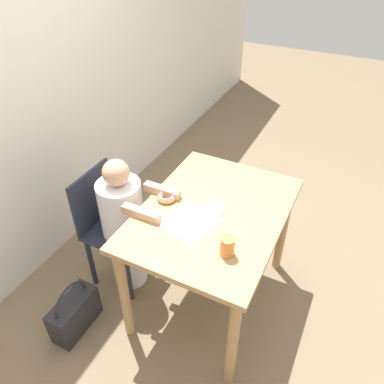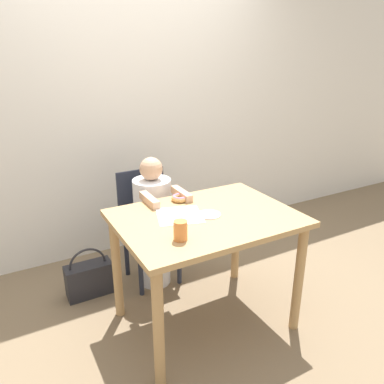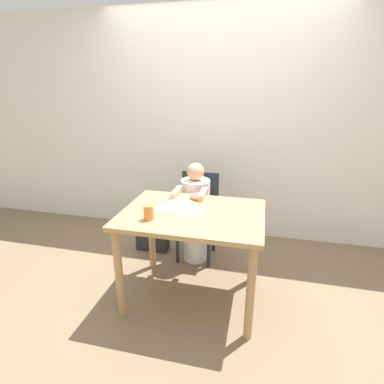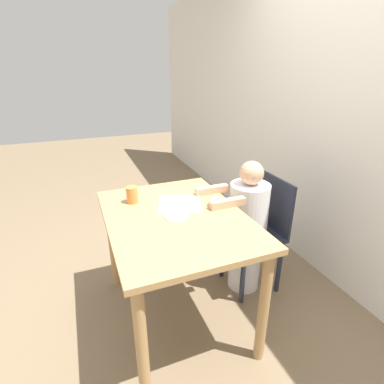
{
  "view_description": "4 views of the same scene",
  "coord_description": "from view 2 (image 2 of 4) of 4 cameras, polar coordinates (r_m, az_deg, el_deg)",
  "views": [
    {
      "loc": [
        -1.54,
        -0.63,
        2.18
      ],
      "look_at": [
        -0.03,
        0.12,
        0.9
      ],
      "focal_mm": 35.0,
      "sensor_mm": 36.0,
      "label": 1
    },
    {
      "loc": [
        -1.08,
        -1.78,
        1.72
      ],
      "look_at": [
        -0.03,
        0.12,
        0.9
      ],
      "focal_mm": 35.0,
      "sensor_mm": 36.0,
      "label": 2
    },
    {
      "loc": [
        0.49,
        -2.06,
        1.69
      ],
      "look_at": [
        -0.03,
        0.12,
        0.9
      ],
      "focal_mm": 28.0,
      "sensor_mm": 36.0,
      "label": 3
    },
    {
      "loc": [
        1.51,
        -0.5,
        1.6
      ],
      "look_at": [
        -0.03,
        0.12,
        0.9
      ],
      "focal_mm": 28.0,
      "sensor_mm": 36.0,
      "label": 4
    }
  ],
  "objects": [
    {
      "name": "plate",
      "position": [
        2.29,
        2.68,
        -3.47
      ],
      "size": [
        0.14,
        0.14,
        0.01
      ],
      "color": "silver",
      "rests_on": "dining_table"
    },
    {
      "name": "cup",
      "position": [
        1.98,
        -1.77,
        -5.87
      ],
      "size": [
        0.07,
        0.07,
        0.11
      ],
      "color": "orange",
      "rests_on": "dining_table"
    },
    {
      "name": "child_figure",
      "position": [
        2.82,
        -5.88,
        -4.92
      ],
      "size": [
        0.29,
        0.5,
        1.02
      ],
      "color": "white",
      "rests_on": "ground_plane"
    },
    {
      "name": "chair",
      "position": [
        2.93,
        -6.7,
        -4.85
      ],
      "size": [
        0.38,
        0.38,
        0.87
      ],
      "color": "#232838",
      "rests_on": "ground_plane"
    },
    {
      "name": "wall_back",
      "position": [
        3.29,
        -9.62,
        12.23
      ],
      "size": [
        8.0,
        0.05,
        2.5
      ],
      "color": "silver",
      "rests_on": "ground_plane"
    },
    {
      "name": "handbag",
      "position": [
        2.95,
        -15.39,
        -12.57
      ],
      "size": [
        0.34,
        0.15,
        0.39
      ],
      "color": "#232328",
      "rests_on": "ground_plane"
    },
    {
      "name": "donut",
      "position": [
        2.49,
        -1.84,
        -0.88
      ],
      "size": [
        0.12,
        0.12,
        0.04
      ],
      "color": "tan",
      "rests_on": "dining_table"
    },
    {
      "name": "napkin",
      "position": [
        2.28,
        -1.93,
        -3.59
      ],
      "size": [
        0.33,
        0.33,
        0.0
      ],
      "color": "white",
      "rests_on": "dining_table"
    },
    {
      "name": "ground_plane",
      "position": [
        2.7,
        1.94,
        -18.91
      ],
      "size": [
        12.0,
        12.0,
        0.0
      ],
      "primitive_type": "plane",
      "color": "#7A664C"
    },
    {
      "name": "dining_table",
      "position": [
        2.33,
        2.14,
        -6.29
      ],
      "size": [
        1.08,
        0.8,
        0.78
      ],
      "color": "tan",
      "rests_on": "ground_plane"
    }
  ]
}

